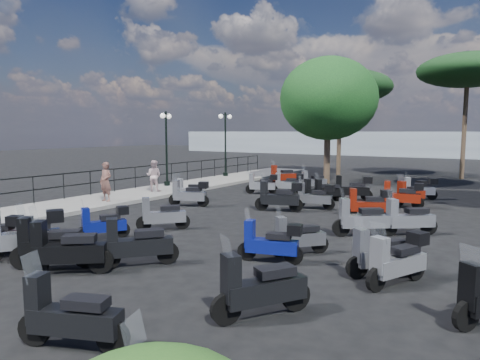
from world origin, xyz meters
The scene contains 40 objects.
ground centered at (0.00, 0.00, 0.00)m, with size 120.00×120.00×0.00m, color black.
sidewalk centered at (-6.50, 3.00, 0.07)m, with size 3.00×30.00×0.15m, color slate.
railing centered at (-7.80, 2.80, 0.90)m, with size 0.04×26.04×1.10m.
lamp_post_1 centered at (-7.22, 5.20, 2.38)m, with size 0.59×1.10×3.91m.
lamp_post_2 centered at (-7.38, 10.95, 2.48)m, with size 0.34×1.20×4.08m.
woman centered at (-5.84, -0.02, 0.96)m, with size 0.59×0.39×1.62m, color brown.
pedestrian_far centered at (-6.23, 3.18, 0.90)m, with size 0.73×0.57×1.50m, color #C9A9AD.
scooter_0 centered at (-1.38, -6.19, 0.56)m, with size 1.15×1.68×1.50m.
scooter_2 centered at (-1.33, -3.92, 0.45)m, with size 0.87×1.36×1.19m.
scooter_3 centered at (-2.69, 1.51, 0.51)m, with size 1.62×0.83×1.35m.
scooter_4 centered at (-3.76, 2.85, 0.41)m, with size 1.40×0.79×1.19m.
scooter_5 centered at (-2.73, 9.86, 0.50)m, with size 1.21×1.49×1.44m.
scooter_7 centered at (0.39, -6.36, 0.51)m, with size 1.53×1.25×1.48m.
scooter_8 centered at (-0.72, -2.22, 0.45)m, with size 1.21×1.26×1.31m.
scooter_9 centered at (0.89, 2.47, 0.55)m, with size 1.78×0.85×1.46m.
scooter_10 centered at (1.16, 5.50, 0.44)m, with size 1.10×1.27×1.26m.
scooter_11 centered at (-0.96, 7.04, 0.48)m, with size 1.52×0.77×1.26m.
scooter_12 centered at (3.19, -8.29, 0.46)m, with size 1.60×0.81×1.33m.
scooter_13 centered at (1.25, -5.17, 0.50)m, with size 1.25×1.44×1.43m.
scooter_14 centered at (3.65, -3.31, 0.46)m, with size 1.52×0.66×1.23m.
scooter_15 centered at (1.83, 3.64, 0.49)m, with size 1.62×0.59×1.29m.
scooter_16 centered at (2.44, 6.34, 0.54)m, with size 1.70×0.92×1.43m.
scooter_17 centered at (-0.33, 8.61, 0.45)m, with size 1.15×1.31×1.31m.
scooter_19 centered at (3.91, -2.39, 0.43)m, with size 1.11×1.21×1.23m.
scooter_20 centered at (6.03, -2.90, 0.46)m, with size 1.20×1.30×1.33m.
scooter_21 centered at (4.66, 0.30, 0.49)m, with size 1.51×1.14×1.42m.
scooter_22 centered at (4.09, 3.04, 0.50)m, with size 1.54×0.92×1.32m.
scooter_23 centered at (4.65, 5.67, 0.51)m, with size 1.69×0.60×1.35m.
scooter_24 centered at (4.91, -6.01, 0.50)m, with size 1.09×1.57×1.43m.
scooter_25 centered at (6.45, -3.28, 0.50)m, with size 0.92×1.55×1.33m.
scooter_27 centered at (5.77, 1.12, 0.48)m, with size 1.39×1.21×1.39m.
scooter_28 centered at (4.79, 6.73, 0.49)m, with size 1.02×1.44×1.29m.
scooter_29 centered at (4.84, 8.29, 0.48)m, with size 1.48×0.88×1.27m.
scooter_30 centered at (-0.21, -6.28, 0.51)m, with size 1.53×1.25×1.48m.
scooter_31 centered at (1.59, 5.65, 0.44)m, with size 1.10×1.27×1.26m.
scooter_32 centered at (-1.89, 6.07, 0.48)m, with size 1.52×0.77×1.26m.
broadleaf_tree centered at (-0.85, 11.85, 4.87)m, with size 5.58×5.58×7.25m.
pine_0 centered at (5.57, 18.82, 6.80)m, with size 6.09×6.09×7.89m.
pine_2 centered at (-1.62, 16.02, 5.91)m, with size 6.73×6.73×7.10m.
distant_hills centered at (0.00, 45.00, 1.50)m, with size 70.00×8.00×3.00m, color gray.
Camera 1 is at (8.20, -11.79, 3.01)m, focal length 32.00 mm.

